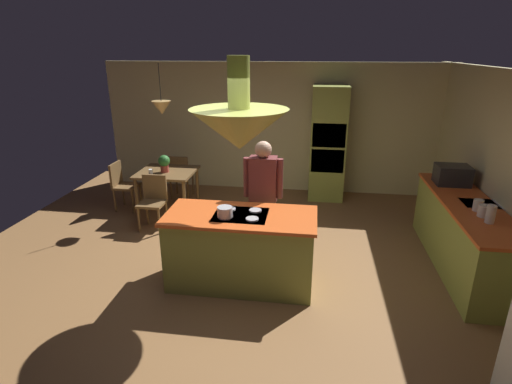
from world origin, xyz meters
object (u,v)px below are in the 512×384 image
object	(u,v)px
cup_on_table	(151,172)
canister_tea	(478,205)
kitchen_island	(241,249)
chair_by_back_wall	(180,174)
canister_flour	(491,214)
potted_plant_on_table	(164,163)
chair_at_corner	(122,183)
cooking_pot_on_cooktop	(225,212)
person_at_island	(263,193)
microwave_on_counter	(453,175)
oven_tower	(328,144)
dining_table	(167,177)
canister_sugar	(484,211)
chair_facing_island	(153,198)

from	to	relation	value
cup_on_table	canister_tea	bearing A→B (deg)	-15.82
kitchen_island	cup_on_table	bearing A→B (deg)	135.36
chair_by_back_wall	canister_flour	world-z (taller)	canister_flour
potted_plant_on_table	cup_on_table	size ratio (longest dim) A/B	3.33
kitchen_island	chair_at_corner	xyz separation A→B (m)	(-2.56, 2.10, 0.04)
chair_at_corner	cooking_pot_on_cooktop	world-z (taller)	cooking_pot_on_cooktop
canister_flour	canister_tea	distance (m)	0.36
person_at_island	microwave_on_counter	xyz separation A→B (m)	(2.66, 0.86, 0.11)
kitchen_island	microwave_on_counter	distance (m)	3.29
cup_on_table	canister_tea	world-z (taller)	canister_tea
kitchen_island	chair_by_back_wall	bearing A→B (deg)	121.51
chair_by_back_wall	cup_on_table	world-z (taller)	chair_by_back_wall
microwave_on_counter	cooking_pot_on_cooktop	size ratio (longest dim) A/B	2.56
kitchen_island	oven_tower	bearing A→B (deg)	71.26
person_at_island	canister_tea	size ratio (longest dim) A/B	11.65
potted_plant_on_table	dining_table	bearing A→B (deg)	75.37
person_at_island	cooking_pot_on_cooktop	bearing A→B (deg)	-112.56
chair_at_corner	canister_sugar	size ratio (longest dim) A/B	6.14
dining_table	chair_at_corner	xyz separation A→B (m)	(-0.86, -0.00, -0.15)
canister_sugar	cooking_pot_on_cooktop	xyz separation A→B (m)	(-3.00, -0.48, 0.01)
canister_tea	person_at_island	bearing A→B (deg)	176.54
oven_tower	chair_at_corner	distance (m)	3.88
person_at_island	canister_tea	xyz separation A→B (m)	(2.66, -0.16, 0.04)
oven_tower	canister_sugar	size ratio (longest dim) A/B	15.19
canister_flour	cup_on_table	bearing A→B (deg)	160.23
chair_facing_island	canister_tea	bearing A→B (deg)	-11.15
chair_facing_island	cup_on_table	distance (m)	0.57
chair_at_corner	cup_on_table	bearing A→B (deg)	-108.81
dining_table	canister_sugar	size ratio (longest dim) A/B	6.81
dining_table	chair_by_back_wall	world-z (taller)	chair_by_back_wall
dining_table	chair_by_back_wall	size ratio (longest dim) A/B	1.11
potted_plant_on_table	canister_sugar	world-z (taller)	canister_sugar
person_at_island	microwave_on_counter	distance (m)	2.80
chair_facing_island	canister_flour	xyz separation A→B (m)	(4.54, -1.26, 0.53)
oven_tower	person_at_island	distance (m)	2.71
dining_table	chair_by_back_wall	distance (m)	0.69
chair_at_corner	canister_flour	xyz separation A→B (m)	(5.40, -1.93, 0.53)
canister_flour	canister_tea	xyz separation A→B (m)	(0.00, 0.36, -0.04)
dining_table	canister_flour	distance (m)	4.95
person_at_island	canister_tea	world-z (taller)	person_at_island
canister_sugar	canister_flour	bearing A→B (deg)	-90.00
person_at_island	canister_sugar	xyz separation A→B (m)	(2.66, -0.34, 0.04)
canister_tea	canister_flour	bearing A→B (deg)	-90.00
person_at_island	cooking_pot_on_cooktop	xyz separation A→B (m)	(-0.34, -0.82, 0.05)
chair_facing_island	canister_tea	size ratio (longest dim) A/B	6.08
chair_facing_island	chair_at_corner	xyz separation A→B (m)	(-0.86, 0.67, 0.00)
dining_table	chair_at_corner	world-z (taller)	chair_at_corner
dining_table	canister_tea	xyz separation A→B (m)	(4.54, -1.57, 0.34)
chair_at_corner	microwave_on_counter	xyz separation A→B (m)	(5.40, -0.55, 0.56)
potted_plant_on_table	cooking_pot_on_cooktop	size ratio (longest dim) A/B	1.67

